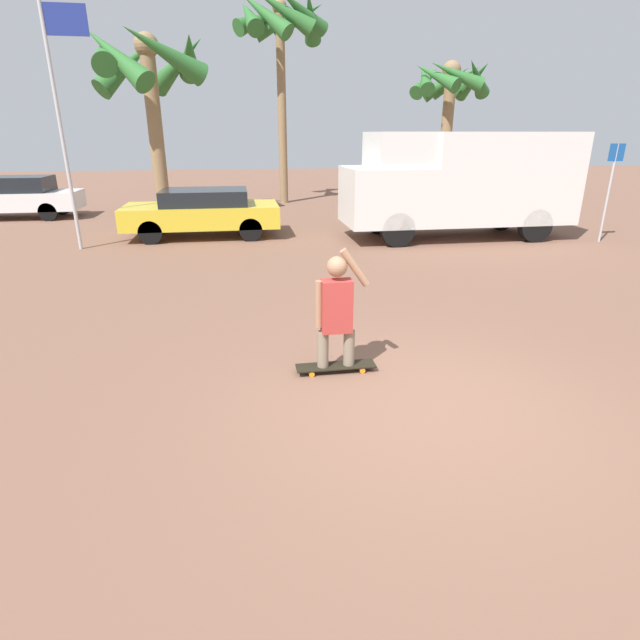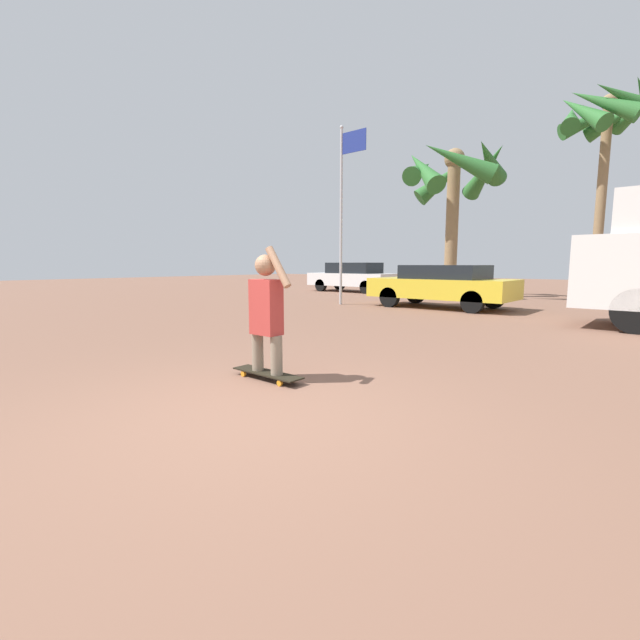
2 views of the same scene
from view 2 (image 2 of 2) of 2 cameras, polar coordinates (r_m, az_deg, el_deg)
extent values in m
plane|color=brown|center=(3.97, -9.35, -12.91)|extent=(80.00, 80.00, 0.00)
cube|color=black|center=(5.19, -7.05, -7.02)|extent=(1.00, 0.25, 0.02)
cylinder|color=orange|center=(5.38, -10.18, -7.06)|extent=(0.07, 0.03, 0.07)
cylinder|color=orange|center=(5.50, -8.52, -6.68)|extent=(0.07, 0.03, 0.07)
cylinder|color=orange|center=(4.91, -5.39, -8.37)|extent=(0.07, 0.03, 0.07)
cylinder|color=orange|center=(5.05, -3.71, -7.91)|extent=(0.07, 0.03, 0.07)
cylinder|color=gray|center=(5.26, -8.31, -4.19)|extent=(0.14, 0.14, 0.46)
cylinder|color=gray|center=(5.02, -5.82, -4.71)|extent=(0.14, 0.14, 0.46)
cube|color=#B23833|center=(5.05, -7.20, 1.72)|extent=(0.37, 0.22, 0.65)
sphere|color=#A37556|center=(5.03, -7.29, 7.26)|extent=(0.25, 0.25, 0.25)
cylinder|color=#A37556|center=(5.21, -8.78, 2.26)|extent=(0.09, 0.09, 0.58)
cylinder|color=#A37556|center=(4.87, -5.59, 7.05)|extent=(0.37, 0.09, 0.48)
cylinder|color=black|center=(10.50, 36.59, 0.96)|extent=(0.90, 0.28, 0.90)
cube|color=white|center=(11.41, 36.77, 5.18)|extent=(2.22, 2.16, 1.52)
cube|color=black|center=(11.45, 34.67, 6.87)|extent=(0.04, 1.84, 0.76)
cylinder|color=black|center=(13.88, 9.27, 3.03)|extent=(0.64, 0.22, 0.64)
cylinder|color=black|center=(15.38, 12.64, 3.37)|extent=(0.64, 0.22, 0.64)
cylinder|color=black|center=(12.69, 19.68, 2.28)|extent=(0.64, 0.22, 0.64)
cylinder|color=black|center=(14.31, 22.18, 2.71)|extent=(0.64, 0.22, 0.64)
cube|color=gold|center=(13.99, 15.87, 4.10)|extent=(4.34, 1.95, 0.60)
cube|color=black|center=(13.92, 16.35, 6.17)|extent=(2.39, 1.71, 0.42)
cylinder|color=black|center=(21.62, 0.13, 4.66)|extent=(0.61, 0.22, 0.61)
cylinder|color=black|center=(22.79, 2.62, 4.80)|extent=(0.61, 0.22, 0.61)
cylinder|color=black|center=(19.93, 6.18, 4.38)|extent=(0.61, 0.22, 0.61)
cylinder|color=black|center=(21.20, 8.52, 4.53)|extent=(0.61, 0.22, 0.61)
cube|color=white|center=(21.34, 4.29, 5.43)|extent=(4.45, 1.74, 0.61)
cube|color=black|center=(21.26, 4.55, 6.94)|extent=(2.45, 1.53, 0.52)
cylinder|color=#8E704C|center=(20.30, 33.33, 12.89)|extent=(0.35, 0.35, 7.41)
sphere|color=#8E704C|center=(21.05, 34.12, 22.94)|extent=(0.56, 0.56, 0.56)
cone|color=#2D6B2D|center=(21.69, 36.80, 21.67)|extent=(2.22, 2.27, 1.33)
cone|color=#2D6B2D|center=(22.08, 35.03, 21.32)|extent=(2.56, 1.09, 1.55)
cone|color=#2D6B2D|center=(22.01, 32.47, 21.57)|extent=(2.42, 1.99, 1.52)
cone|color=#2D6B2D|center=(20.92, 30.49, 22.23)|extent=(1.12, 2.50, 1.81)
cone|color=#2D6B2D|center=(20.08, 31.62, 22.66)|extent=(2.33, 1.86, 1.97)
cone|color=#2D6B2D|center=(19.80, 33.66, 22.99)|extent=(2.45, 0.72, 1.76)
cone|color=#2D6B2D|center=(19.95, 35.86, 22.85)|extent=(2.40, 1.99, 1.62)
cylinder|color=#8E704C|center=(18.67, 17.16, 11.49)|extent=(0.50, 0.50, 5.56)
sphere|color=#8E704C|center=(19.08, 17.50, 19.84)|extent=(0.80, 0.80, 0.80)
cone|color=#2D6B2D|center=(18.65, 21.68, 19.14)|extent=(1.03, 2.88, 1.58)
cone|color=#2D6B2D|center=(19.61, 21.20, 18.07)|extent=(2.57, 2.34, 2.06)
cone|color=#2D6B2D|center=(20.26, 16.29, 17.68)|extent=(2.49, 2.26, 2.27)
cone|color=#2D6B2D|center=(19.34, 13.29, 18.92)|extent=(1.33, 2.91, 1.69)
cone|color=#2D6B2D|center=(18.33, 13.60, 18.96)|extent=(2.61, 2.16, 2.21)
cone|color=#2D6B2D|center=(17.68, 18.02, 19.68)|extent=(2.79, 2.06, 1.85)
cylinder|color=#B7B7BC|center=(14.62, 2.83, 13.31)|extent=(0.09, 0.09, 5.72)
sphere|color=#B7B7BC|center=(15.20, 2.91, 24.29)|extent=(0.12, 0.12, 0.12)
cube|color=navy|center=(14.76, 4.57, 22.65)|extent=(0.92, 0.02, 0.66)
camera|label=1|loc=(5.50, -75.83, 17.13)|focal=28.00mm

